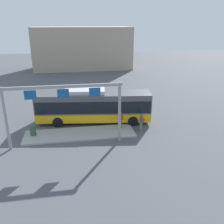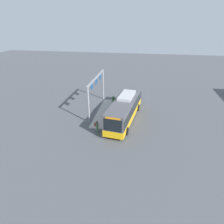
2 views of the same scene
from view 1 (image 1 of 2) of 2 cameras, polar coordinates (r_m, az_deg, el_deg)
ground_plane at (r=25.22m, az=-4.24°, el=-2.27°), size 120.00×120.00×0.00m
platform_curb at (r=22.48m, az=-7.52°, el=-5.14°), size 10.00×2.80×0.16m
bus_main at (r=24.57m, az=-4.37°, el=1.63°), size 11.64×3.97×3.46m
person_boarding at (r=22.92m, az=6.90°, el=-2.36°), size 0.45×0.59×1.67m
person_waiting_near at (r=22.93m, az=2.03°, el=-1.78°), size 0.44×0.58×1.67m
platform_sign_gantry at (r=19.48m, az=-11.29°, el=2.21°), size 9.39×0.24×5.20m
station_building at (r=54.19m, az=-6.90°, el=14.70°), size 20.48×8.00×8.71m
trash_bin at (r=22.85m, az=-18.15°, el=-4.14°), size 0.52×0.52×0.90m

